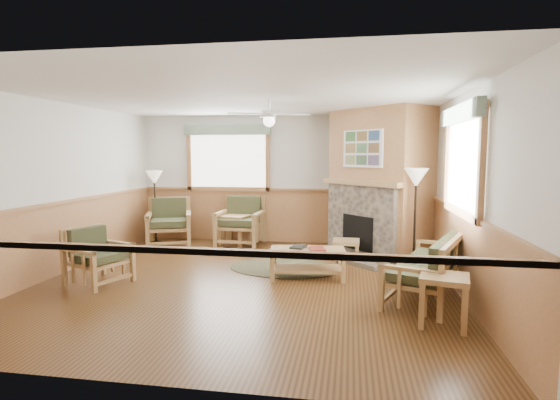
# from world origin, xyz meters

# --- Properties ---
(floor) EXTENTS (6.00, 6.00, 0.01)m
(floor) POSITION_xyz_m (0.00, 0.00, -0.01)
(floor) COLOR #4E3015
(floor) RESTS_ON ground
(ceiling) EXTENTS (6.00, 6.00, 0.01)m
(ceiling) POSITION_xyz_m (0.00, 0.00, 2.70)
(ceiling) COLOR white
(ceiling) RESTS_ON floor
(wall_back) EXTENTS (6.00, 0.02, 2.70)m
(wall_back) POSITION_xyz_m (0.00, 3.00, 1.35)
(wall_back) COLOR silver
(wall_back) RESTS_ON floor
(wall_front) EXTENTS (6.00, 0.02, 2.70)m
(wall_front) POSITION_xyz_m (0.00, -3.00, 1.35)
(wall_front) COLOR silver
(wall_front) RESTS_ON floor
(wall_left) EXTENTS (0.02, 6.00, 2.70)m
(wall_left) POSITION_xyz_m (-3.00, 0.00, 1.35)
(wall_left) COLOR silver
(wall_left) RESTS_ON floor
(wall_right) EXTENTS (0.02, 6.00, 2.70)m
(wall_right) POSITION_xyz_m (3.00, 0.00, 1.35)
(wall_right) COLOR silver
(wall_right) RESTS_ON floor
(wainscot) EXTENTS (6.00, 6.00, 1.10)m
(wainscot) POSITION_xyz_m (0.00, 0.00, 0.55)
(wainscot) COLOR #A97345
(wainscot) RESTS_ON floor
(fireplace) EXTENTS (3.11, 3.11, 2.70)m
(fireplace) POSITION_xyz_m (2.05, 2.05, 1.35)
(fireplace) COLOR #A97345
(fireplace) RESTS_ON floor
(window_back) EXTENTS (1.90, 0.16, 1.50)m
(window_back) POSITION_xyz_m (-1.10, 2.96, 2.53)
(window_back) COLOR white
(window_back) RESTS_ON wall_back
(window_right) EXTENTS (0.16, 1.90, 1.50)m
(window_right) POSITION_xyz_m (2.96, -0.20, 2.53)
(window_right) COLOR white
(window_right) RESTS_ON wall_right
(ceiling_fan) EXTENTS (1.59, 1.59, 0.36)m
(ceiling_fan) POSITION_xyz_m (0.30, 0.30, 2.66)
(ceiling_fan) COLOR white
(ceiling_fan) RESTS_ON ceiling
(sofa) EXTENTS (1.96, 1.38, 0.84)m
(sofa) POSITION_xyz_m (2.55, -0.28, 0.42)
(sofa) COLOR #AB844F
(sofa) RESTS_ON floor
(armchair_back_left) EXTENTS (1.12, 1.12, 0.97)m
(armchair_back_left) POSITION_xyz_m (-2.17, 2.23, 0.49)
(armchair_back_left) COLOR #AB844F
(armchair_back_left) RESTS_ON floor
(armchair_back_right) EXTENTS (0.93, 0.93, 1.00)m
(armchair_back_right) POSITION_xyz_m (-0.74, 2.55, 0.50)
(armchair_back_right) COLOR #AB844F
(armchair_back_right) RESTS_ON floor
(armchair_left) EXTENTS (0.94, 0.94, 0.81)m
(armchair_left) POSITION_xyz_m (-2.10, -0.45, 0.41)
(armchair_left) COLOR #AB844F
(armchair_left) RESTS_ON floor
(coffee_table) EXTENTS (1.19, 0.69, 0.45)m
(coffee_table) POSITION_xyz_m (0.89, 0.30, 0.23)
(coffee_table) COLOR #AB844F
(coffee_table) RESTS_ON floor
(end_table_chairs) EXTENTS (0.66, 0.65, 0.61)m
(end_table_chairs) POSITION_xyz_m (-0.85, 2.55, 0.31)
(end_table_chairs) COLOR #AB844F
(end_table_chairs) RESTS_ON floor
(end_table_sofa) EXTENTS (0.60, 0.59, 0.57)m
(end_table_sofa) POSITION_xyz_m (2.55, -1.30, 0.28)
(end_table_sofa) COLOR #AB844F
(end_table_sofa) RESTS_ON floor
(footstool) EXTENTS (0.47, 0.47, 0.40)m
(footstool) POSITION_xyz_m (1.46, 1.37, 0.20)
(footstool) COLOR #AB844F
(footstool) RESTS_ON floor
(braided_rug) EXTENTS (1.88, 1.88, 0.01)m
(braided_rug) POSITION_xyz_m (0.47, 0.82, 0.01)
(braided_rug) COLOR #4B492F
(braided_rug) RESTS_ON floor
(floor_lamp_left) EXTENTS (0.46, 0.46, 1.55)m
(floor_lamp_left) POSITION_xyz_m (-2.55, 2.42, 0.77)
(floor_lamp_left) COLOR black
(floor_lamp_left) RESTS_ON floor
(floor_lamp_right) EXTENTS (0.45, 0.45, 1.67)m
(floor_lamp_right) POSITION_xyz_m (2.55, 1.03, 0.84)
(floor_lamp_right) COLOR black
(floor_lamp_right) RESTS_ON floor
(book_red) EXTENTS (0.29, 0.35, 0.03)m
(book_red) POSITION_xyz_m (1.04, 0.25, 0.48)
(book_red) COLOR maroon
(book_red) RESTS_ON coffee_table
(book_dark) EXTENTS (0.25, 0.30, 0.03)m
(book_dark) POSITION_xyz_m (0.74, 0.37, 0.48)
(book_dark) COLOR black
(book_dark) RESTS_ON coffee_table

